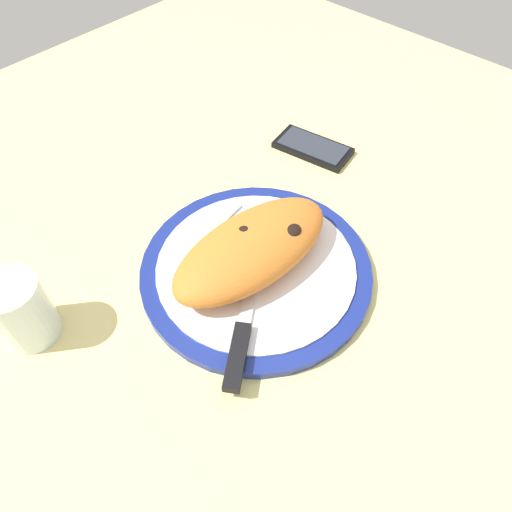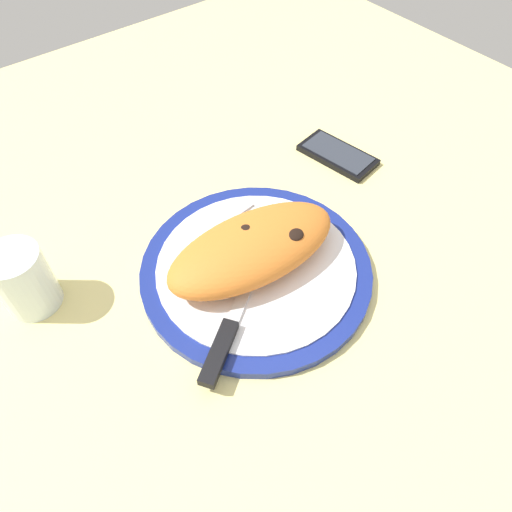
{
  "view_description": "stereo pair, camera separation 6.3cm",
  "coord_description": "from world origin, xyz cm",
  "px_view_note": "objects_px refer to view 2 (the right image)",
  "views": [
    {
      "loc": [
        29.45,
        27.01,
        52.96
      ],
      "look_at": [
        0.0,
        0.0,
        3.69
      ],
      "focal_mm": 33.64,
      "sensor_mm": 36.0,
      "label": 1
    },
    {
      "loc": [
        24.82,
        31.32,
        52.96
      ],
      "look_at": [
        0.0,
        0.0,
        3.69
      ],
      "focal_mm": 33.64,
      "sensor_mm": 36.0,
      "label": 2
    }
  ],
  "objects_px": {
    "plate": "(256,269)",
    "knife": "(229,328)",
    "fork": "(203,238)",
    "water_glass": "(25,283)",
    "calzone": "(254,247)",
    "smartphone": "(338,155)"
  },
  "relations": [
    {
      "from": "plate",
      "to": "calzone",
      "type": "height_order",
      "value": "calzone"
    },
    {
      "from": "knife",
      "to": "smartphone",
      "type": "xyz_separation_m",
      "value": [
        -0.35,
        -0.17,
        -0.02
      ]
    },
    {
      "from": "fork",
      "to": "smartphone",
      "type": "bearing_deg",
      "value": -175.27
    },
    {
      "from": "fork",
      "to": "knife",
      "type": "xyz_separation_m",
      "value": [
        0.06,
        0.14,
        0.0
      ]
    },
    {
      "from": "knife",
      "to": "smartphone",
      "type": "distance_m",
      "value": 0.39
    },
    {
      "from": "plate",
      "to": "smartphone",
      "type": "xyz_separation_m",
      "value": [
        -0.26,
        -0.11,
        -0.0
      ]
    },
    {
      "from": "plate",
      "to": "fork",
      "type": "xyz_separation_m",
      "value": [
        0.03,
        -0.08,
        0.01
      ]
    },
    {
      "from": "smartphone",
      "to": "water_glass",
      "type": "xyz_separation_m",
      "value": [
        0.52,
        -0.04,
        0.03
      ]
    },
    {
      "from": "knife",
      "to": "water_glass",
      "type": "bearing_deg",
      "value": -50.25
    },
    {
      "from": "plate",
      "to": "water_glass",
      "type": "bearing_deg",
      "value": -29.29
    },
    {
      "from": "calzone",
      "to": "plate",
      "type": "bearing_deg",
      "value": 70.85
    },
    {
      "from": "plate",
      "to": "knife",
      "type": "xyz_separation_m",
      "value": [
        0.09,
        0.06,
        0.01
      ]
    },
    {
      "from": "plate",
      "to": "knife",
      "type": "relative_size",
      "value": 1.58
    },
    {
      "from": "calzone",
      "to": "water_glass",
      "type": "distance_m",
      "value": 0.29
    },
    {
      "from": "smartphone",
      "to": "water_glass",
      "type": "relative_size",
      "value": 1.48
    },
    {
      "from": "knife",
      "to": "fork",
      "type": "bearing_deg",
      "value": -112.34
    },
    {
      "from": "calzone",
      "to": "water_glass",
      "type": "relative_size",
      "value": 2.73
    },
    {
      "from": "fork",
      "to": "smartphone",
      "type": "xyz_separation_m",
      "value": [
        -0.29,
        -0.02,
        -0.01
      ]
    },
    {
      "from": "fork",
      "to": "water_glass",
      "type": "distance_m",
      "value": 0.24
    },
    {
      "from": "knife",
      "to": "water_glass",
      "type": "distance_m",
      "value": 0.26
    },
    {
      "from": "calzone",
      "to": "knife",
      "type": "distance_m",
      "value": 0.11
    },
    {
      "from": "knife",
      "to": "smartphone",
      "type": "relative_size",
      "value": 1.45
    }
  ]
}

